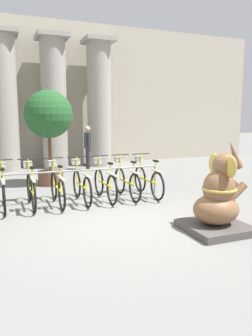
% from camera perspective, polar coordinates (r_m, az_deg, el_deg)
% --- Properties ---
extents(ground_plane, '(60.00, 60.00, 0.00)m').
position_cam_1_polar(ground_plane, '(6.39, -0.39, -9.49)').
color(ground_plane, slate).
extents(building_facade, '(20.00, 0.20, 6.00)m').
position_cam_1_polar(building_facade, '(14.46, -13.13, 12.48)').
color(building_facade, '#B2A893').
rests_on(building_facade, ground_plane).
extents(column_left, '(1.23, 1.23, 5.16)m').
position_cam_1_polar(column_left, '(13.28, -20.49, 10.88)').
color(column_left, gray).
rests_on(column_left, ground_plane).
extents(column_middle, '(1.23, 1.23, 5.16)m').
position_cam_1_polar(column_middle, '(13.45, -12.43, 11.19)').
color(column_middle, gray).
rests_on(column_middle, ground_plane).
extents(column_right, '(1.23, 1.23, 5.16)m').
position_cam_1_polar(column_right, '(13.88, -4.70, 11.28)').
color(column_right, gray).
rests_on(column_right, ground_plane).
extents(bike_rack, '(5.26, 0.05, 0.77)m').
position_cam_1_polar(bike_rack, '(7.83, -12.12, -1.50)').
color(bike_rack, gray).
rests_on(bike_rack, ground_plane).
extents(bicycle_2, '(0.48, 1.74, 1.06)m').
position_cam_1_polar(bicycle_2, '(7.68, -20.57, -3.69)').
color(bicycle_2, black).
rests_on(bicycle_2, ground_plane).
extents(bicycle_3, '(0.48, 1.74, 1.06)m').
position_cam_1_polar(bicycle_3, '(7.69, -16.22, -3.46)').
color(bicycle_3, black).
rests_on(bicycle_3, ground_plane).
extents(bicycle_4, '(0.48, 1.74, 1.06)m').
position_cam_1_polar(bicycle_4, '(7.73, -11.89, -3.24)').
color(bicycle_4, black).
rests_on(bicycle_4, ground_plane).
extents(bicycle_5, '(0.48, 1.74, 1.06)m').
position_cam_1_polar(bicycle_5, '(7.89, -7.78, -2.89)').
color(bicycle_5, black).
rests_on(bicycle_5, ground_plane).
extents(bicycle_6, '(0.48, 1.74, 1.06)m').
position_cam_1_polar(bicycle_6, '(8.05, -3.75, -2.60)').
color(bicycle_6, black).
rests_on(bicycle_6, ground_plane).
extents(bicycle_7, '(0.48, 1.74, 1.06)m').
position_cam_1_polar(bicycle_7, '(8.25, 0.08, -2.30)').
color(bicycle_7, black).
rests_on(bicycle_7, ground_plane).
extents(bicycle_8, '(0.48, 1.74, 1.06)m').
position_cam_1_polar(bicycle_8, '(8.46, 3.79, -2.04)').
color(bicycle_8, black).
rests_on(bicycle_8, ground_plane).
extents(elephant_statue, '(1.07, 1.07, 1.64)m').
position_cam_1_polar(elephant_statue, '(6.02, 15.76, -5.45)').
color(elephant_statue, '#4C4742').
rests_on(elephant_statue, ground_plane).
extents(person_pedestrian, '(0.22, 0.47, 1.70)m').
position_cam_1_polar(person_pedestrian, '(12.69, -6.71, 4.24)').
color(person_pedestrian, '#28282D').
rests_on(person_pedestrian, ground_plane).
extents(potted_tree, '(1.40, 1.40, 2.81)m').
position_cam_1_polar(potted_tree, '(9.96, -13.31, 8.25)').
color(potted_tree, brown).
rests_on(potted_tree, ground_plane).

